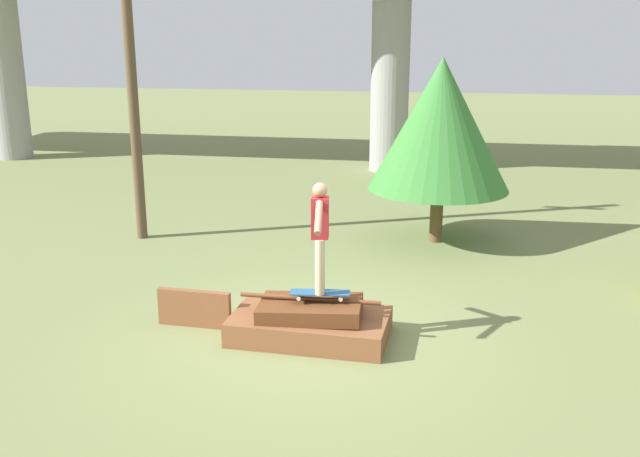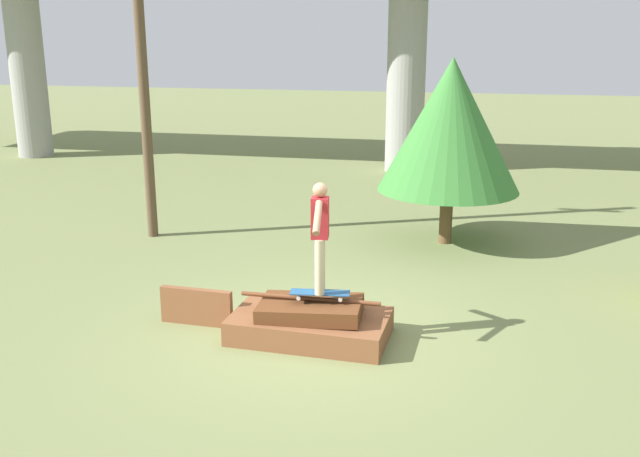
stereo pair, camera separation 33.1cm
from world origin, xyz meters
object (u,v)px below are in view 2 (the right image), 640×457
object	(u,v)px
skater	(320,231)
tree_behind_left	(450,125)
skateboard	(320,293)
utility_pole	(140,27)

from	to	relation	value
skater	tree_behind_left	world-z (taller)	tree_behind_left
tree_behind_left	skater	bearing A→B (deg)	-105.99
skateboard	skater	world-z (taller)	skater
skateboard	skater	bearing A→B (deg)	-4.76
utility_pole	tree_behind_left	distance (m)	6.08
skateboard	tree_behind_left	xyz separation A→B (m)	(1.41, 4.94, 1.62)
tree_behind_left	utility_pole	bearing A→B (deg)	-172.42
skater	tree_behind_left	size ratio (longest dim) A/B	0.42
skateboard	utility_pole	world-z (taller)	utility_pole
utility_pole	tree_behind_left	xyz separation A→B (m)	(5.77, 0.77, -1.77)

